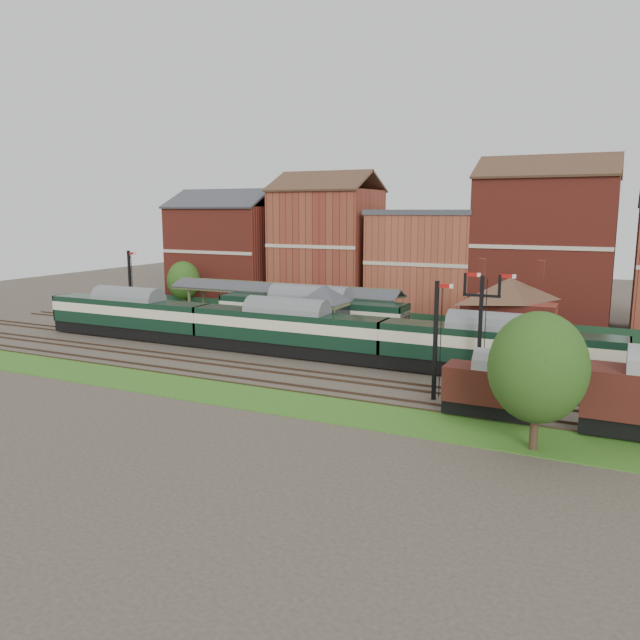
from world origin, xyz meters
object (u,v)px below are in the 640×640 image
at_px(signal_box, 324,316).
at_px(semaphore_bracket, 481,323).
at_px(goods_van_a, 489,387).
at_px(platform_railcar, 310,315).
at_px(dmu_train, 287,328).

bearing_deg(signal_box, semaphore_bracket, -20.92).
bearing_deg(goods_van_a, signal_box, 144.22).
bearing_deg(signal_box, platform_railcar, 133.05).
xyz_separation_m(semaphore_bracket, platform_railcar, (-18.07, 9.00, -2.06)).
bearing_deg(platform_railcar, semaphore_bracket, -26.47).
height_order(dmu_train, goods_van_a, dmu_train).
xyz_separation_m(semaphore_bracket, dmu_train, (-17.09, 2.50, -2.22)).
xyz_separation_m(platform_railcar, goods_van_a, (20.04, -15.50, -0.70)).
relative_size(signal_box, goods_van_a, 1.11).
relative_size(platform_railcar, goods_van_a, 3.56).
bearing_deg(signal_box, goods_van_a, -35.78).
bearing_deg(dmu_train, platform_railcar, 98.60).
height_order(semaphore_bracket, dmu_train, semaphore_bracket).
height_order(semaphore_bracket, goods_van_a, semaphore_bracket).
distance_m(signal_box, platform_railcar, 4.49).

